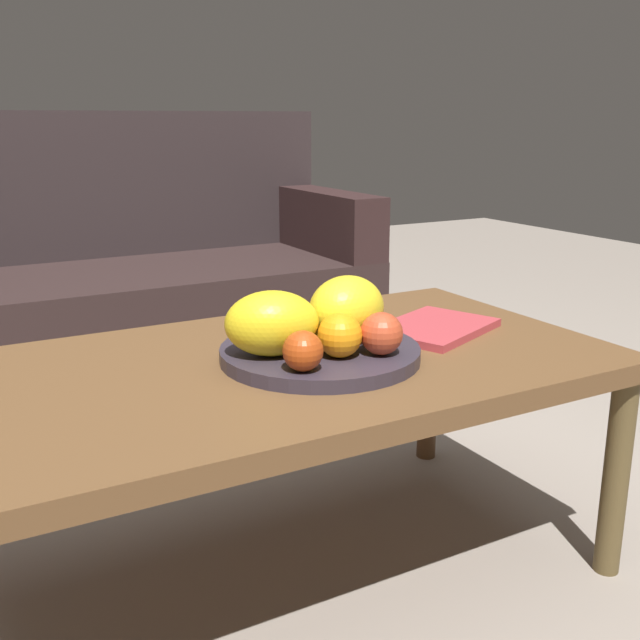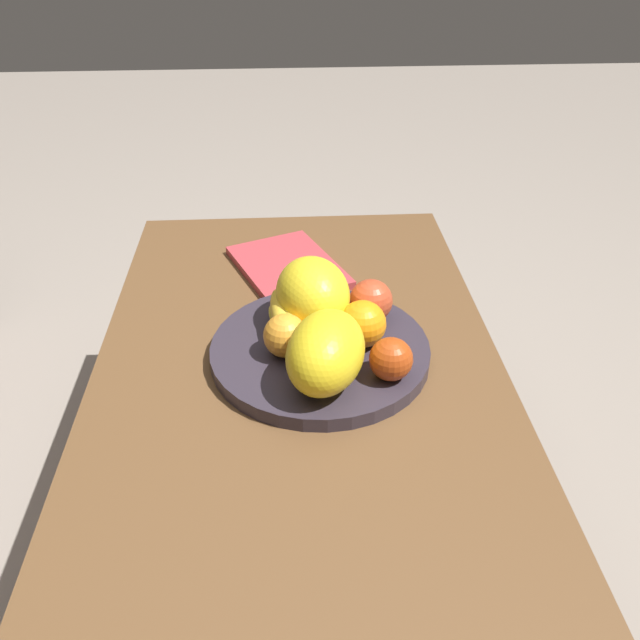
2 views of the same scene
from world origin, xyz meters
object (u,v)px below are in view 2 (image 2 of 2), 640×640
Objects in this scene: melon_smaller_beside at (326,352)px; apple_front at (371,301)px; magazine at (288,267)px; orange_front at (285,336)px; banana_bunch at (288,324)px; apple_left at (391,359)px; fruit_bowl at (320,351)px; melon_large_front at (313,294)px; coffee_table at (300,400)px; orange_left at (362,324)px.

apple_front is at bearing -27.98° from melon_smaller_beside.
orange_front is at bearing 155.63° from magazine.
melon_smaller_beside is at bearing -154.86° from banana_bunch.
melon_smaller_beside is 0.10m from apple_left.
apple_left is (0.01, -0.10, -0.02)m from melon_smaller_beside.
apple_left is 0.42m from magazine.
apple_left is at bearing 178.65° from magazine.
banana_bunch is (0.12, 0.05, -0.03)m from melon_smaller_beside.
melon_smaller_beside is (-0.10, -0.00, 0.07)m from fruit_bowl.
melon_large_front is 0.07m from banana_bunch.
melon_smaller_beside reaches higher than coffee_table.
apple_left is at bearing -130.89° from fruit_bowl.
banana_bunch is at bearing -6.70° from orange_front.
magazine is at bearing 1.89° from coffee_table.
banana_bunch is (0.04, -0.00, -0.01)m from orange_front.
orange_front is at bearing 37.72° from melon_smaller_beside.
fruit_bowl is 1.46× the size of magazine.
orange_front is 0.32m from magazine.
melon_large_front reaches higher than apple_front.
orange_front is (0.08, 0.06, -0.02)m from melon_smaller_beside.
fruit_bowl is at bearing -172.06° from melon_large_front.
banana_bunch is (-0.04, 0.04, -0.03)m from melon_large_front.
fruit_bowl is 2.22× the size of melon_smaller_beside.
fruit_bowl is 2.41× the size of melon_large_front.
apple_front is (0.17, -0.09, -0.02)m from melon_smaller_beside.
melon_large_front is 0.86× the size of banana_bunch.
melon_large_front is at bearing -46.36° from banana_bunch.
coffee_table is at bearing 159.24° from magazine.
magazine is (0.39, 0.05, -0.07)m from melon_smaller_beside.
banana_bunch is (0.08, 0.02, 0.10)m from coffee_table.
orange_left is at bearing 162.29° from apple_front.
orange_left is at bearing -61.74° from coffee_table.
orange_front is at bearing 121.67° from apple_front.
orange_left is (0.02, -0.13, 0.00)m from orange_front.
orange_left is (0.00, -0.07, 0.05)m from fruit_bowl.
apple_left is at bearing -85.62° from melon_smaller_beside.
melon_large_front reaches higher than melon_smaller_beside.
magazine is at bearing 7.23° from melon_smaller_beside.
banana_bunch is (0.02, 0.12, -0.01)m from orange_left.
apple_front is 1.12× the size of apple_left.
apple_front reaches higher than fruit_bowl.
magazine is (0.30, 0.05, -0.00)m from fruit_bowl.
apple_left is 0.27× the size of magazine.
orange_front is 0.17m from apple_left.
orange_front is at bearing 99.39° from orange_left.
orange_left reaches higher than fruit_bowl.
apple_left is at bearing -176.08° from apple_front.
apple_left is (-0.09, -0.10, 0.05)m from fruit_bowl.
apple_front is 0.43× the size of banana_bunch.
orange_front is at bearing 66.64° from apple_left.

